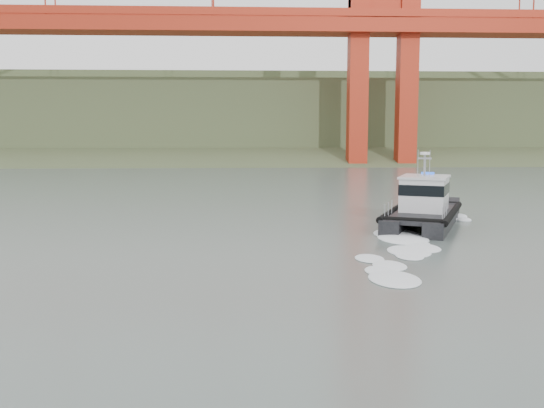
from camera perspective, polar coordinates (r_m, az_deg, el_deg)
The scene contains 3 objects.
ground at distance 23.68m, azimuth -1.71°, elevation -7.63°, with size 400.00×400.00×0.00m, color #495652.
headlands at distance 148.40m, azimuth -2.58°, elevation 7.48°, with size 500.00×105.36×27.12m.
patrol_boat at distance 38.96m, azimuth 14.05°, elevation -0.24°, with size 7.28×10.38×4.75m.
Camera 1 is at (-0.38, -22.90, 6.02)m, focal length 40.00 mm.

